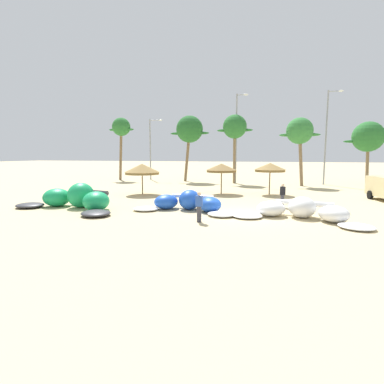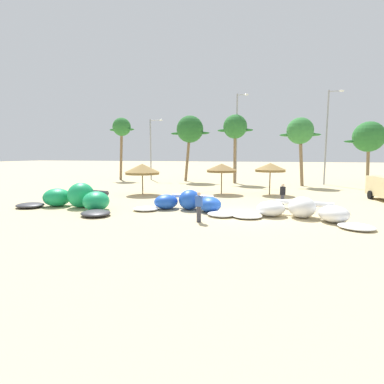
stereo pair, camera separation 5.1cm
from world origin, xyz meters
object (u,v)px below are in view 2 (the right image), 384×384
object	(u,v)px
kite_left_of_center	(301,211)
beach_umbrella_middle	(222,168)
palm_left	(190,130)
kite_far_left	(76,199)
lamppost_west	(152,146)
kite_left	(188,203)
palm_center_left	(300,132)
lamppost_west_center	(237,135)
beach_umbrella_near_palms	(270,167)
person_by_umbrellas	(283,195)
beach_umbrella_near_van	(142,169)
palm_leftmost	(122,128)
lamppost_east_center	(328,133)
person_near_kites	(199,207)
palm_left_of_gap	(235,128)
palm_center_right	(369,137)

from	to	relation	value
kite_left_of_center	beach_umbrella_middle	xyz separation A→B (m)	(-6.02, 9.51, 1.90)
palm_left	kite_far_left	bearing A→B (deg)	-95.29
lamppost_west	kite_left	bearing A→B (deg)	-62.35
palm_center_left	lamppost_west_center	world-z (taller)	lamppost_west_center
kite_far_left	kite_left_of_center	xyz separation A→B (m)	(14.17, 0.38, -0.19)
beach_umbrella_middle	palm_center_left	xyz separation A→B (m)	(7.34, 9.13, 3.73)
beach_umbrella_near_palms	lamppost_west_center	xyz separation A→B (m)	(-4.06, 9.80, 3.49)
kite_left_of_center	person_by_umbrellas	distance (m)	3.68
kite_left_of_center	beach_umbrella_middle	bearing A→B (deg)	122.33
kite_left_of_center	beach_umbrella_near_van	xyz separation A→B (m)	(-12.81, 7.32, 1.82)
palm_leftmost	palm_center_left	distance (m)	23.43
kite_far_left	palm_center_left	xyz separation A→B (m)	(15.48, 19.02, 5.45)
palm_leftmost	lamppost_east_center	xyz separation A→B (m)	(26.52, -0.04, -1.16)
person_near_kites	palm_left	size ratio (longest dim) A/B	0.19
palm_leftmost	palm_left	world-z (taller)	palm_leftmost
palm_left	palm_leftmost	bearing A→B (deg)	-179.13
person_by_umbrellas	palm_left_of_gap	bearing A→B (deg)	107.72
beach_umbrella_middle	beach_umbrella_near_palms	distance (m)	4.30
person_near_kites	person_by_umbrellas	xyz separation A→B (m)	(4.44, 5.80, 0.00)
palm_center_right	lamppost_west_center	bearing A→B (deg)	-167.53
palm_leftmost	kite_far_left	bearing A→B (deg)	-69.98
lamppost_west	lamppost_west_center	distance (m)	12.47
palm_leftmost	lamppost_west	size ratio (longest dim) A/B	1.02
palm_center_left	palm_center_right	world-z (taller)	palm_center_left
lamppost_east_center	palm_center_left	bearing A→B (deg)	-144.17
person_by_umbrellas	palm_leftmost	size ratio (longest dim) A/B	0.19
beach_umbrella_near_van	beach_umbrella_near_palms	world-z (taller)	beach_umbrella_near_palms
palm_center_left	beach_umbrella_middle	bearing A→B (deg)	-128.77
kite_left_of_center	palm_center_right	size ratio (longest dim) A/B	0.98
kite_left_of_center	person_near_kites	distance (m)	5.78
palm_center_left	lamppost_east_center	bearing A→B (deg)	35.83
beach_umbrella_near_palms	person_by_umbrellas	world-z (taller)	beach_umbrella_near_palms
kite_far_left	lamppost_east_center	size ratio (longest dim) A/B	0.74
beach_umbrella_middle	palm_leftmost	size ratio (longest dim) A/B	0.32
palm_left	palm_center_left	size ratio (longest dim) A/B	1.12
beach_umbrella_middle	person_near_kites	size ratio (longest dim) A/B	1.73
kite_left	palm_left	distance (m)	21.97
kite_left	person_by_umbrellas	size ratio (longest dim) A/B	4.27
lamppost_west	lamppost_east_center	xyz separation A→B (m)	(22.58, -1.27, 1.23)
lamppost_west	lamppost_west_center	world-z (taller)	lamppost_west_center
person_near_kites	palm_center_right	distance (m)	29.95
kite_left_of_center	palm_left_of_gap	bearing A→B (deg)	107.04
kite_left	lamppost_west	size ratio (longest dim) A/B	0.82
person_near_kites	palm_center_right	bearing A→B (deg)	59.86
kite_far_left	kite_left	bearing A→B (deg)	9.23
kite_left	kite_left_of_center	world-z (taller)	kite_left
palm_left_of_gap	palm_leftmost	bearing A→B (deg)	176.04
palm_left_of_gap	lamppost_west	world-z (taller)	lamppost_west
palm_leftmost	palm_center_right	size ratio (longest dim) A/B	1.15
kite_left_of_center	palm_leftmost	xyz separation A→B (m)	(-21.96, 21.02, 6.69)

